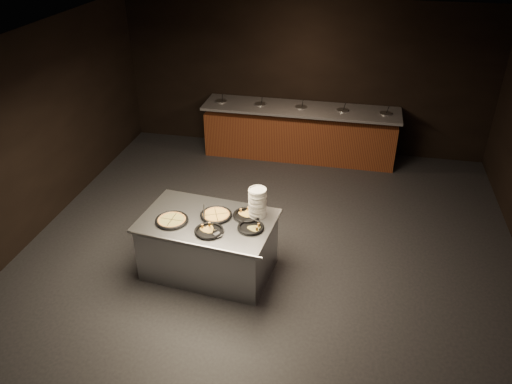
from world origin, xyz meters
TOP-DOWN VIEW (x-y plane):
  - room at (0.00, 0.00)m, footprint 7.02×8.02m
  - salad_bar at (0.00, 3.56)m, footprint 3.70×0.83m
  - serving_counter at (-0.72, -0.17)m, footprint 1.82×1.28m
  - plate_stack at (-0.10, 0.06)m, footprint 0.23×0.23m
  - pan_veggie_whole at (-1.15, -0.30)m, footprint 0.42×0.42m
  - pan_cheese_whole at (-0.63, -0.07)m, footprint 0.42×0.42m
  - pan_cheese_slices_a at (-0.23, 0.01)m, footprint 0.37×0.37m
  - pan_cheese_slices_b at (-0.61, -0.43)m, footprint 0.37×0.37m
  - pan_veggie_slices at (-0.12, -0.25)m, footprint 0.34×0.34m
  - server_left at (-0.78, -0.10)m, footprint 0.15×0.31m
  - server_right at (-0.56, -0.42)m, footprint 0.25×0.24m

SIDE VIEW (x-z plane):
  - serving_counter at x=-0.72m, z-range -0.02..0.80m
  - salad_bar at x=0.00m, z-range -0.15..1.03m
  - pan_cheese_slices_a at x=-0.23m, z-range 0.82..0.86m
  - pan_cheese_slices_b at x=-0.61m, z-range 0.82..0.86m
  - pan_veggie_slices at x=-0.12m, z-range 0.82..0.86m
  - pan_cheese_whole at x=-0.63m, z-range 0.82..0.86m
  - pan_veggie_whole at x=-1.15m, z-range 0.82..0.86m
  - server_right at x=-0.56m, z-range 0.81..0.96m
  - server_left at x=-0.78m, z-range 0.81..0.97m
  - plate_stack at x=-0.10m, z-range 0.82..1.21m
  - room at x=0.00m, z-range -0.01..2.91m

